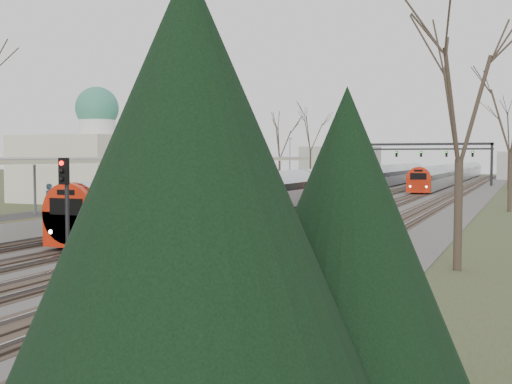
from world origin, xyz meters
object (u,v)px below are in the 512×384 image
train_near (347,182)px  passenger (50,200)px  signal_post (66,194)px  train_far (456,173)px

train_near → passenger: (-5.37, -39.71, 0.38)m
train_near → passenger: train_near is taller
train_near → passenger: 40.08m
signal_post → train_near: bearing=92.1°
train_near → signal_post: 47.08m
train_near → signal_post: (1.75, -47.03, 1.25)m
train_near → signal_post: size_ratio=22.00×
train_near → passenger: bearing=-97.7°
train_far → signal_post: size_ratio=18.34×
train_far → signal_post: 87.31m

